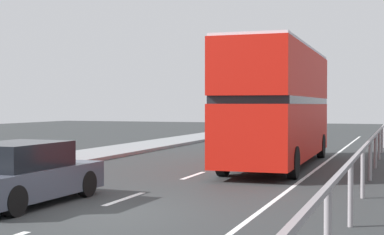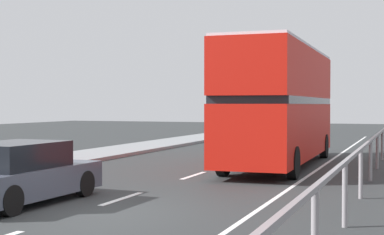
% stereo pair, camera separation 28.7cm
% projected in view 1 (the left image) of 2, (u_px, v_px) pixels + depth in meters
% --- Properties ---
extents(ground_plane, '(75.86, 120.00, 0.10)m').
position_uv_depth(ground_plane, '(88.00, 214.00, 12.39)').
color(ground_plane, '#2D3031').
extents(lane_paint_markings, '(3.57, 46.00, 0.01)m').
position_uv_depth(lane_paint_markings, '(272.00, 173.00, 19.32)').
color(lane_paint_markings, silver).
rests_on(lane_paint_markings, ground).
extents(bridge_side_railing, '(0.10, 42.00, 1.23)m').
position_uv_depth(bridge_side_railing, '(373.00, 144.00, 19.02)').
color(bridge_side_railing, gray).
rests_on(bridge_side_railing, ground).
extents(double_decker_bus_red, '(2.64, 10.56, 4.34)m').
position_uv_depth(double_decker_bus_red, '(279.00, 103.00, 21.53)').
color(double_decker_bus_red, red).
rests_on(double_decker_bus_red, ground).
extents(hatchback_car_near, '(1.97, 4.19, 1.41)m').
position_uv_depth(hatchback_car_near, '(21.00, 174.00, 13.28)').
color(hatchback_car_near, '#434855').
rests_on(hatchback_car_near, ground).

